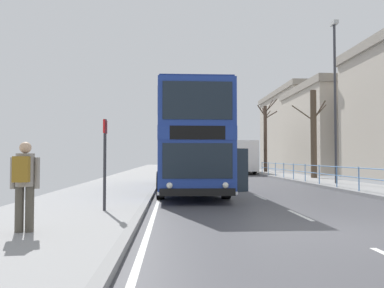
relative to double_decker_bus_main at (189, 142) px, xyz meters
The scene contains 11 objects.
ground 10.41m from the double_decker_bus_main, 78.93° to the right, with size 15.80×140.00×0.20m.
double_decker_bus_main is the anchor object (origin of this frame).
background_bus_far_lane 21.50m from the double_decker_bus_main, 74.62° to the left, with size 2.72×9.39×3.10m.
pedestrian_railing_far_kerb 7.43m from the double_decker_bus_main, 12.66° to the left, with size 0.05×28.77×1.02m.
pedestrian_with_backpack 10.87m from the double_decker_bus_main, 109.36° to the right, with size 0.55×0.55×1.72m.
bus_stop_sign_near 7.69m from the double_decker_bus_main, 109.76° to the right, with size 0.08×0.44×2.45m.
street_lamp_far_side 9.36m from the double_decker_bus_main, 21.13° to the left, with size 0.28×0.60×9.05m.
bare_tree_far_00 22.55m from the double_decker_bus_main, 67.46° to the left, with size 2.15×1.71×7.42m.
bare_tree_far_01 12.94m from the double_decker_bus_main, 44.53° to the left, with size 1.94×1.90×6.20m.
background_building_00 26.67m from the double_decker_bus_main, 52.33° to the left, with size 8.73×12.34×8.91m.
background_building_02 41.85m from the double_decker_bus_main, 61.90° to the left, with size 12.12×18.61×11.05m.
Camera 1 is at (-3.44, -7.72, 1.56)m, focal length 36.10 mm.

